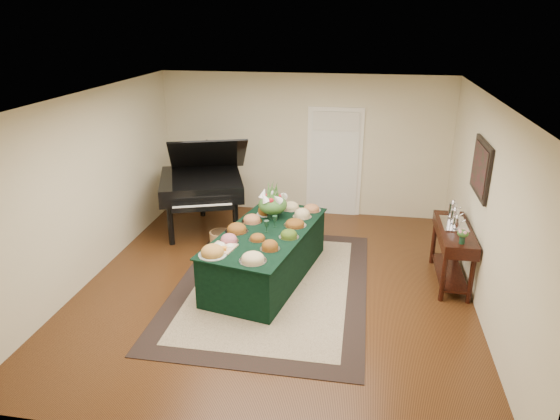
% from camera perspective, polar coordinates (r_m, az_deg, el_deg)
% --- Properties ---
extents(ground, '(6.00, 6.00, 0.00)m').
position_cam_1_polar(ground, '(7.40, -0.40, -8.44)').
color(ground, black).
rests_on(ground, ground).
extents(area_rug, '(2.73, 3.82, 0.01)m').
position_cam_1_polar(area_rug, '(7.35, -0.95, -8.58)').
color(area_rug, black).
rests_on(area_rug, ground).
extents(kitchen_doorway, '(1.05, 0.07, 2.10)m').
position_cam_1_polar(kitchen_doorway, '(9.67, 6.22, 5.30)').
color(kitchen_doorway, white).
rests_on(kitchen_doorway, ground).
extents(buffet_table, '(1.59, 2.56, 0.76)m').
position_cam_1_polar(buffet_table, '(7.39, -1.54, -5.09)').
color(buffet_table, black).
rests_on(buffet_table, ground).
extents(food_platters, '(1.43, 2.27, 0.14)m').
position_cam_1_polar(food_platters, '(7.24, -1.70, -1.99)').
color(food_platters, silver).
rests_on(food_platters, buffet_table).
extents(cutting_board, '(0.38, 0.38, 0.10)m').
position_cam_1_polar(cutting_board, '(6.75, -6.50, -4.03)').
color(cutting_board, tan).
rests_on(cutting_board, buffet_table).
extents(green_goblets, '(0.16, 0.28, 0.18)m').
position_cam_1_polar(green_goblets, '(7.25, -1.06, -1.58)').
color(green_goblets, black).
rests_on(green_goblets, buffet_table).
extents(floral_centerpiece, '(0.46, 0.46, 0.46)m').
position_cam_1_polar(floral_centerpiece, '(7.61, -0.84, 1.04)').
color(floral_centerpiece, black).
rests_on(floral_centerpiece, buffet_table).
extents(grand_piano, '(1.83, 2.02, 1.74)m').
position_cam_1_polar(grand_piano, '(9.02, -8.94, 2.98)').
color(grand_piano, black).
rests_on(grand_piano, ground).
extents(wicker_basket, '(0.37, 0.37, 0.23)m').
position_cam_1_polar(wicker_basket, '(8.62, -6.83, -3.21)').
color(wicker_basket, '#AB7545').
rests_on(wicker_basket, ground).
extents(mahogany_sideboard, '(0.45, 1.36, 0.86)m').
position_cam_1_polar(mahogany_sideboard, '(7.59, 19.23, -3.28)').
color(mahogany_sideboard, black).
rests_on(mahogany_sideboard, ground).
extents(tea_service, '(0.34, 0.58, 0.30)m').
position_cam_1_polar(tea_service, '(7.63, 19.33, -0.63)').
color(tea_service, silver).
rests_on(tea_service, mahogany_sideboard).
extents(pink_bouquet, '(0.16, 0.16, 0.21)m').
position_cam_1_polar(pink_bouquet, '(6.98, 20.18, -2.58)').
color(pink_bouquet, black).
rests_on(pink_bouquet, mahogany_sideboard).
extents(wall_painting, '(0.05, 0.95, 0.75)m').
position_cam_1_polar(wall_painting, '(7.27, 21.97, 4.44)').
color(wall_painting, black).
rests_on(wall_painting, ground).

